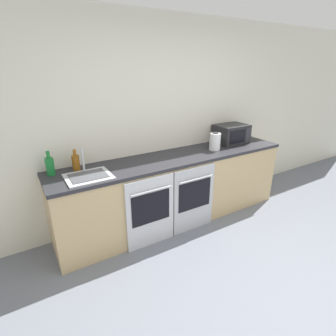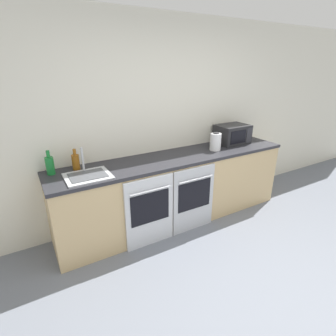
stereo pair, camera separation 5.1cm
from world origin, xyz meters
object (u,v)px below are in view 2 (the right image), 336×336
at_px(oven_right, 194,199).
at_px(kettle, 215,142).
at_px(microwave, 232,134).
at_px(sink, 88,175).
at_px(bottle_amber, 76,162).
at_px(bottle_green, 50,165).
at_px(oven_left, 150,212).

relative_size(oven_right, kettle, 3.53).
distance_m(microwave, sink, 2.20).
bearing_deg(kettle, microwave, 18.04).
height_order(microwave, sink, sink).
height_order(bottle_amber, sink, sink).
bearing_deg(sink, bottle_green, 140.35).
relative_size(oven_left, bottle_green, 3.27).
xyz_separation_m(bottle_green, sink, (0.32, -0.26, -0.09)).
bearing_deg(kettle, oven_right, -151.86).
bearing_deg(bottle_green, kettle, -5.82).
distance_m(microwave, bottle_amber, 2.24).
bearing_deg(kettle, bottle_green, 174.18).
bearing_deg(microwave, kettle, -161.96).
xyz_separation_m(bottle_green, bottle_amber, (0.26, 0.00, -0.01)).
distance_m(oven_left, bottle_green, 1.19).
distance_m(microwave, kettle, 0.46).
height_order(oven_left, bottle_green, bottle_green).
distance_m(bottle_green, sink, 0.42).
bearing_deg(microwave, bottle_green, 178.41).
xyz_separation_m(oven_right, kettle, (0.55, 0.29, 0.60)).
height_order(oven_right, sink, sink).
bearing_deg(bottle_amber, sink, -78.59).
bearing_deg(oven_left, oven_right, 0.00).
xyz_separation_m(bottle_amber, sink, (0.05, -0.27, -0.08)).
relative_size(oven_right, bottle_amber, 3.62).
bearing_deg(microwave, oven_left, -164.79).
bearing_deg(oven_right, sink, 168.76).
bearing_deg(bottle_green, bottle_amber, 0.56).
bearing_deg(microwave, oven_right, -156.14).
distance_m(oven_right, bottle_amber, 1.47).
bearing_deg(sink, microwave, 5.07).
bearing_deg(oven_left, sink, 157.94).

